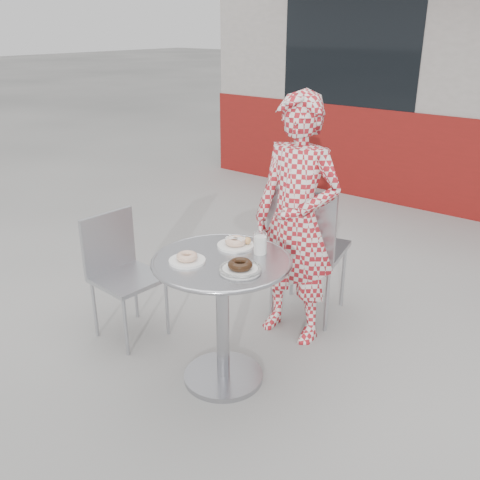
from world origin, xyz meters
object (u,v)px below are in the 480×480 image
Objects in this scene: chair_left at (129,301)px; plate_checker at (240,268)px; chair_far at (308,275)px; bistro_table at (222,290)px; plate_near at (187,259)px; milk_cup at (260,244)px; seated_person at (296,221)px; plate_far at (236,243)px.

plate_checker is (0.92, -0.03, 0.51)m from chair_left.
chair_left is at bearing 39.36° from chair_far.
plate_near is at bearing -131.21° from bistro_table.
milk_cup reaches higher than chair_left.
milk_cup is (-0.05, 0.23, 0.04)m from plate_checker.
chair_left is at bearing 169.51° from plate_near.
plate_checker is at bearing -17.06° from bistro_table.
plate_near is 0.29m from plate_checker.
seated_person reaches higher than plate_near.
chair_far is 1.16m from plate_near.
chair_far is 0.61× the size of seated_person.
plate_far is at bearing 75.97° from chair_far.
seated_person reaches higher than chair_left.
plate_far is (0.71, 0.19, 0.51)m from chair_left.
bistro_table is 3.49× the size of plate_checker.
plate_far is at bearing -178.55° from milk_cup.
plate_near is 1.61× the size of milk_cup.
milk_cup is (0.14, -0.74, 0.50)m from chair_far.
plate_far is at bearing 77.47° from plate_near.
chair_far reaches higher than plate_far.
bistro_table is 0.48× the size of seated_person.
seated_person is at bearing 100.59° from plate_checker.
chair_left is 0.90m from plate_far.
chair_left is 1.04m from milk_cup.
plate_near is at bearing -163.00° from plate_checker.
chair_far reaches higher than bistro_table.
seated_person is 8.14× the size of plate_near.
plate_checker reaches higher than bistro_table.
plate_checker is at bearing -81.68° from seated_person.
plate_near is (0.64, -0.12, 0.51)m from chair_left.
plate_far is (-0.02, -0.74, 0.47)m from chair_far.
bistro_table is 3.71× the size of plate_far.
plate_far reaches higher than plate_near.
plate_checker reaches higher than chair_left.
bistro_table is 0.26m from plate_checker.
plate_far is (-0.05, 0.18, 0.20)m from bistro_table.
plate_far is (-0.08, -0.48, -0.00)m from seated_person.
seated_person is (0.03, 0.65, 0.20)m from bistro_table.
plate_near is 0.39m from milk_cup.
plate_checker is (0.19, -0.97, 0.47)m from chair_far.
plate_near is at bearing -102.53° from plate_far.
seated_person is at bearing 79.57° from plate_near.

